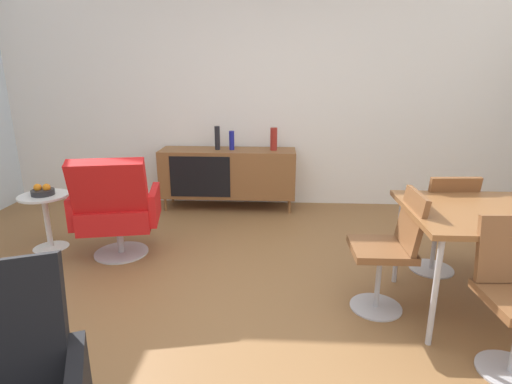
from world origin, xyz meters
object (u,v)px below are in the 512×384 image
object	(u,v)px
vase_ceramic_small	(274,139)
lounge_chair_red	(115,207)
side_table_round	(46,215)
fruit_bowl	(43,191)
sideboard	(228,173)
dining_chair_back_left	(441,220)
vase_sculptural_dark	(217,138)
dining_chair_near_window	(390,247)
vase_cobalt	(232,140)

from	to	relation	value
vase_ceramic_small	lounge_chair_red	distance (m)	2.02
lounge_chair_red	side_table_round	xyz separation A→B (m)	(-0.74, 0.17, -0.15)
lounge_chair_red	fruit_bowl	size ratio (longest dim) A/B	4.73
sideboard	lounge_chair_red	world-z (taller)	lounge_chair_red
vase_ceramic_small	fruit_bowl	bearing A→B (deg)	-148.57
vase_ceramic_small	dining_chair_back_left	size ratio (longest dim) A/B	0.31
fruit_bowl	lounge_chair_red	bearing A→B (deg)	-12.65
fruit_bowl	sideboard	bearing A→B (deg)	39.54
vase_sculptural_dark	dining_chair_near_window	distance (m)	2.65
dining_chair_near_window	side_table_round	xyz separation A→B (m)	(-2.92, 0.88, -0.15)
side_table_round	fruit_bowl	xyz separation A→B (m)	(0.00, -0.00, 0.23)
side_table_round	vase_cobalt	bearing A→B (deg)	38.64
sideboard	dining_chair_near_window	size ratio (longest dim) A/B	1.87
dining_chair_near_window	lounge_chair_red	xyz separation A→B (m)	(-2.18, 0.72, -0.00)
vase_cobalt	vase_sculptural_dark	size ratio (longest dim) A/B	0.80
sideboard	dining_chair_back_left	bearing A→B (deg)	-39.93
vase_sculptural_dark	dining_chair_near_window	xyz separation A→B (m)	(1.49, -2.16, -0.39)
dining_chair_back_left	side_table_round	distance (m)	3.48
vase_cobalt	dining_chair_near_window	world-z (taller)	vase_cobalt
fruit_bowl	vase_cobalt	bearing A→B (deg)	38.65
dining_chair_near_window	fruit_bowl	size ratio (longest dim) A/B	4.28
vase_cobalt	side_table_round	distance (m)	2.11
vase_ceramic_small	sideboard	bearing A→B (deg)	-179.80
sideboard	lounge_chair_red	bearing A→B (deg)	-119.36
dining_chair_near_window	lounge_chair_red	size ratio (longest dim) A/B	0.90
vase_sculptural_dark	dining_chair_back_left	distance (m)	2.62
dining_chair_back_left	side_table_round	xyz separation A→B (m)	(-3.46, 0.32, -0.15)
vase_cobalt	lounge_chair_red	world-z (taller)	lounge_chair_red
sideboard	vase_ceramic_small	world-z (taller)	vase_ceramic_small
dining_chair_near_window	lounge_chair_red	bearing A→B (deg)	161.78
side_table_round	fruit_bowl	bearing A→B (deg)	-83.42
vase_ceramic_small	lounge_chair_red	size ratio (longest dim) A/B	0.28
vase_ceramic_small	vase_sculptural_dark	bearing A→B (deg)	180.00
vase_sculptural_dark	dining_chair_back_left	size ratio (longest dim) A/B	0.32
vase_sculptural_dark	fruit_bowl	xyz separation A→B (m)	(-1.43, -1.28, -0.30)
vase_ceramic_small	dining_chair_near_window	bearing A→B (deg)	-69.15
dining_chair_back_left	side_table_round	bearing A→B (deg)	174.64
vase_ceramic_small	side_table_round	distance (m)	2.51
lounge_chair_red	side_table_round	world-z (taller)	lounge_chair_red
vase_cobalt	vase_ceramic_small	distance (m)	0.49
vase_sculptural_dark	vase_ceramic_small	bearing A→B (deg)	0.00
vase_cobalt	dining_chair_near_window	distance (m)	2.56
sideboard	lounge_chair_red	xyz separation A→B (m)	(-0.81, -1.44, 0.03)
vase_cobalt	vase_sculptural_dark	world-z (taller)	vase_sculptural_dark
sideboard	vase_cobalt	bearing A→B (deg)	2.06
vase_ceramic_small	side_table_round	size ratio (longest dim) A/B	0.50
vase_ceramic_small	dining_chair_back_left	distance (m)	2.14
vase_cobalt	vase_sculptural_dark	distance (m)	0.17
side_table_round	fruit_bowl	size ratio (longest dim) A/B	2.60
fruit_bowl	vase_sculptural_dark	bearing A→B (deg)	41.82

